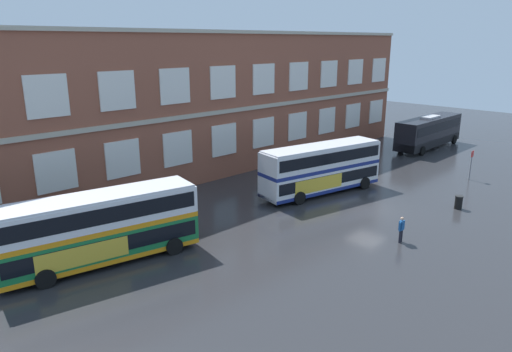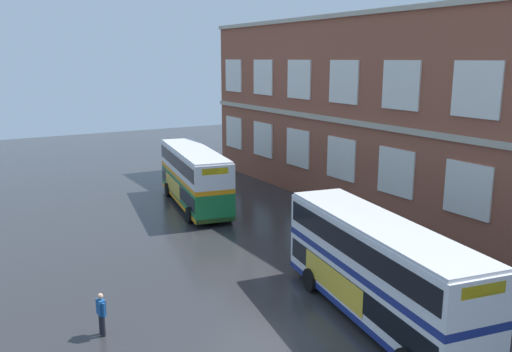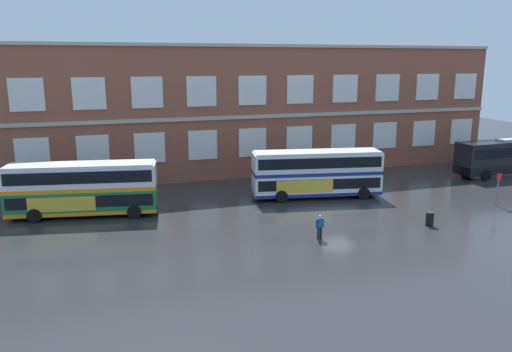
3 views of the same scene
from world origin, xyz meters
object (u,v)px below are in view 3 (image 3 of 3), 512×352
at_px(touring_coach, 509,157).
at_px(station_litter_bin, 430,219).
at_px(double_decker_near, 83,188).
at_px(waiting_passenger, 320,226).
at_px(bus_stand_flag, 498,186).
at_px(double_decker_middle, 317,173).

xyz_separation_m(touring_coach, station_litter_bin, (-18.30, -11.49, -1.39)).
xyz_separation_m(double_decker_near, waiting_passenger, (14.79, -10.52, -1.22)).
distance_m(touring_coach, bus_stand_flag, 13.31).
distance_m(double_decker_near, bus_stand_flag, 32.91).
bearing_deg(station_litter_bin, touring_coach, 32.12).
relative_size(double_decker_near, waiting_passenger, 6.64).
distance_m(touring_coach, waiting_passenger, 29.41).
bearing_deg(touring_coach, station_litter_bin, -147.88).
bearing_deg(bus_stand_flag, touring_coach, 42.09).
bearing_deg(touring_coach, double_decker_middle, -175.56).
height_order(double_decker_near, waiting_passenger, double_decker_near).
distance_m(waiting_passenger, bus_stand_flag, 17.37).
height_order(double_decker_middle, bus_stand_flag, double_decker_middle).
bearing_deg(waiting_passenger, bus_stand_flag, 8.69).
height_order(double_decker_middle, waiting_passenger, double_decker_middle).
height_order(double_decker_middle, touring_coach, double_decker_middle).
xyz_separation_m(double_decker_middle, touring_coach, (22.69, 1.76, -0.24)).
distance_m(double_decker_near, touring_coach, 41.83).
distance_m(touring_coach, station_litter_bin, 21.65).
bearing_deg(bus_stand_flag, station_litter_bin, -163.04).
relative_size(waiting_passenger, station_litter_bin, 1.65).
height_order(double_decker_near, bus_stand_flag, double_decker_near).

